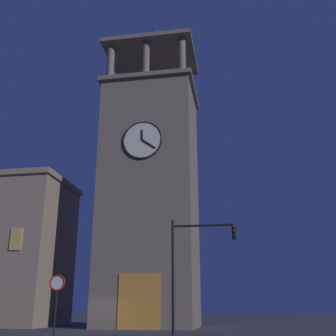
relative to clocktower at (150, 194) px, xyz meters
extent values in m
plane|color=#424247|center=(2.83, 5.34, -11.11)|extent=(200.00, 200.00, 0.00)
cube|color=#75665B|center=(0.00, -0.02, -0.64)|extent=(7.91, 6.73, 20.93)
cube|color=#75665B|center=(0.00, -0.02, 10.02)|extent=(8.51, 7.33, 0.40)
cylinder|color=#75665B|center=(-3.36, 2.75, 12.07)|extent=(0.70, 0.70, 3.69)
cylinder|color=#75665B|center=(0.00, 2.75, 12.07)|extent=(0.70, 0.70, 3.69)
cylinder|color=#75665B|center=(3.36, 2.75, 12.07)|extent=(0.70, 0.70, 3.69)
cylinder|color=#75665B|center=(-3.36, -2.79, 12.07)|extent=(0.70, 0.70, 3.69)
cylinder|color=#75665B|center=(0.00, -2.79, 12.07)|extent=(0.70, 0.70, 3.69)
cylinder|color=#75665B|center=(3.36, -2.79, 12.07)|extent=(0.70, 0.70, 3.69)
cube|color=#75665B|center=(0.00, -0.02, 14.11)|extent=(8.51, 7.33, 0.40)
cylinder|color=black|center=(0.00, -0.02, 15.95)|extent=(0.12, 0.12, 3.27)
cylinder|color=silver|center=(0.00, 3.41, 3.77)|extent=(3.26, 0.12, 3.26)
torus|color=black|center=(0.00, 3.43, 3.77)|extent=(3.42, 0.16, 3.42)
cube|color=black|center=(0.02, 3.51, 4.22)|extent=(0.15, 0.06, 0.90)
cube|color=black|center=(-0.56, 3.51, 3.37)|extent=(1.20, 0.06, 0.90)
cube|color=orange|center=(0.00, 3.30, -9.11)|extent=(3.20, 0.24, 4.00)
cube|color=#E0B259|center=(10.50, 3.30, -4.24)|extent=(1.00, 0.12, 1.80)
cylinder|color=black|center=(-3.93, 12.01, -8.02)|extent=(0.16, 0.16, 6.18)
cylinder|color=black|center=(-5.61, 12.01, -5.28)|extent=(3.37, 0.12, 0.12)
cube|color=black|center=(-7.29, 12.01, -5.70)|extent=(0.22, 0.30, 0.75)
sphere|color=red|center=(-7.29, 12.19, -5.43)|extent=(0.16, 0.16, 0.16)
sphere|color=#392705|center=(-7.29, 12.19, -5.68)|extent=(0.16, 0.16, 0.16)
sphere|color=#063316|center=(-7.29, 12.19, -5.93)|extent=(0.16, 0.16, 0.16)
cylinder|color=black|center=(1.15, 15.38, -9.74)|extent=(0.08, 0.08, 2.74)
cylinder|color=white|center=(1.15, 15.42, -8.48)|extent=(0.70, 0.04, 0.70)
torus|color=red|center=(1.15, 15.44, -8.48)|extent=(0.78, 0.08, 0.78)
camera|label=1|loc=(-7.53, 34.86, -9.66)|focal=44.44mm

